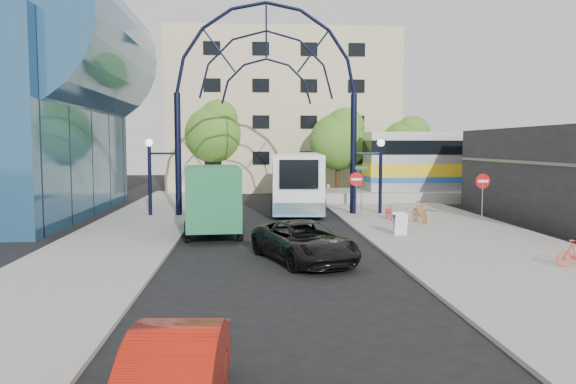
{
  "coord_description": "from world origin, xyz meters",
  "views": [
    {
      "loc": [
        -1.0,
        -18.03,
        4.06
      ],
      "look_at": [
        0.67,
        6.0,
        2.05
      ],
      "focal_mm": 35.0,
      "sensor_mm": 36.0,
      "label": 1
    }
  ],
  "objects": [
    {
      "name": "ground",
      "position": [
        0.0,
        0.0,
        0.0
      ],
      "size": [
        120.0,
        120.0,
        0.0
      ],
      "primitive_type": "plane",
      "color": "black",
      "rests_on": "ground"
    },
    {
      "name": "sidewalk_east",
      "position": [
        8.0,
        4.0,
        0.06
      ],
      "size": [
        8.0,
        56.0,
        0.12
      ],
      "primitive_type": "cube",
      "color": "gray",
      "rests_on": "ground"
    },
    {
      "name": "plaza_west",
      "position": [
        -6.5,
        6.0,
        0.06
      ],
      "size": [
        5.0,
        50.0,
        0.12
      ],
      "primitive_type": "cube",
      "color": "gray",
      "rests_on": "ground"
    },
    {
      "name": "gateway_arch",
      "position": [
        0.0,
        14.0,
        8.56
      ],
      "size": [
        13.64,
        0.44,
        12.1
      ],
      "color": "black",
      "rests_on": "ground"
    },
    {
      "name": "stop_sign",
      "position": [
        4.8,
        12.0,
        1.99
      ],
      "size": [
        0.8,
        0.07,
        2.5
      ],
      "color": "slate",
      "rests_on": "sidewalk_east"
    },
    {
      "name": "do_not_enter_sign",
      "position": [
        11.0,
        10.0,
        1.98
      ],
      "size": [
        0.76,
        0.07,
        2.48
      ],
      "color": "slate",
      "rests_on": "sidewalk_east"
    },
    {
      "name": "street_name_sign",
      "position": [
        5.2,
        12.6,
        2.13
      ],
      "size": [
        0.7,
        0.7,
        2.8
      ],
      "color": "slate",
      "rests_on": "sidewalk_east"
    },
    {
      "name": "sandwich_board",
      "position": [
        5.6,
        5.98,
        0.74
      ],
      "size": [
        0.55,
        0.61,
        0.99
      ],
      "color": "white",
      "rests_on": "sidewalk_east"
    },
    {
      "name": "commercial_block_east",
      "position": [
        16.0,
        10.0,
        2.5
      ],
      "size": [
        6.0,
        16.0,
        5.0
      ],
      "primitive_type": "cube",
      "color": "black",
      "rests_on": "ground"
    },
    {
      "name": "apartment_block",
      "position": [
        2.0,
        34.97,
        7.0
      ],
      "size": [
        20.0,
        12.1,
        14.0
      ],
      "color": "#C6B98A",
      "rests_on": "ground"
    },
    {
      "name": "train_platform",
      "position": [
        20.0,
        22.0,
        0.4
      ],
      "size": [
        32.0,
        5.0,
        0.8
      ],
      "primitive_type": "cube",
      "color": "gray",
      "rests_on": "ground"
    },
    {
      "name": "train_car",
      "position": [
        20.0,
        22.0,
        2.9
      ],
      "size": [
        25.1,
        3.05,
        4.2
      ],
      "color": "#B7B7BC",
      "rests_on": "train_platform"
    },
    {
      "name": "tree_north_a",
      "position": [
        6.12,
        25.93,
        4.61
      ],
      "size": [
        4.48,
        4.48,
        7.0
      ],
      "color": "#382314",
      "rests_on": "ground"
    },
    {
      "name": "tree_north_b",
      "position": [
        -3.88,
        29.93,
        5.27
      ],
      "size": [
        5.12,
        5.12,
        8.0
      ],
      "color": "#382314",
      "rests_on": "ground"
    },
    {
      "name": "tree_north_c",
      "position": [
        12.12,
        27.93,
        4.28
      ],
      "size": [
        4.16,
        4.16,
        6.5
      ],
      "color": "#382314",
      "rests_on": "ground"
    },
    {
      "name": "city_bus",
      "position": [
        2.18,
        18.04,
        1.84
      ],
      "size": [
        3.89,
        13.0,
        3.52
      ],
      "rotation": [
        0.0,
        0.0,
        -0.08
      ],
      "color": "white",
      "rests_on": "ground"
    },
    {
      "name": "green_truck",
      "position": [
        -2.65,
        7.48,
        1.57
      ],
      "size": [
        2.78,
        6.37,
        3.14
      ],
      "rotation": [
        0.0,
        0.0,
        0.08
      ],
      "color": "black",
      "rests_on": "ground"
    },
    {
      "name": "black_suv",
      "position": [
        0.9,
        1.22,
        0.7
      ],
      "size": [
        3.91,
        5.55,
        1.41
      ],
      "primitive_type": "imported",
      "rotation": [
        0.0,
        0.0,
        0.35
      ],
      "color": "black",
      "rests_on": "ground"
    },
    {
      "name": "red_sedan",
      "position": [
        -2.15,
        -9.98,
        0.65
      ],
      "size": [
        1.59,
        4.03,
        1.31
      ],
      "primitive_type": "imported",
      "rotation": [
        0.0,
        0.0,
        -0.05
      ],
      "color": "#A8180A",
      "rests_on": "ground"
    },
    {
      "name": "bike_near_a",
      "position": [
        6.49,
        11.38,
        0.52
      ],
      "size": [
        0.55,
        1.53,
        0.8
      ],
      "primitive_type": "imported",
      "rotation": [
        0.0,
        0.0,
        -0.01
      ],
      "color": "#F83231",
      "rests_on": "sidewalk_east"
    },
    {
      "name": "bike_near_b",
      "position": [
        7.72,
        9.95,
        0.66
      ],
      "size": [
        0.75,
        1.85,
        1.08
      ],
      "primitive_type": "imported",
      "rotation": [
        0.0,
        0.0,
        0.14
      ],
      "color": "orange",
      "rests_on": "sidewalk_east"
    }
  ]
}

